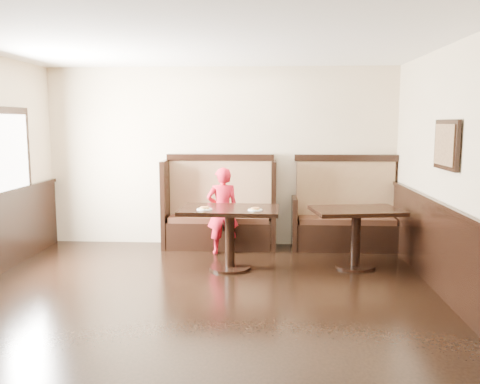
# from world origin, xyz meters

# --- Properties ---
(ground) EXTENTS (7.00, 7.00, 0.00)m
(ground) POSITION_xyz_m (0.00, 0.00, 0.00)
(ground) COLOR black
(ground) RESTS_ON ground
(room_shell) EXTENTS (7.00, 7.00, 7.00)m
(room_shell) POSITION_xyz_m (-0.30, 0.28, 0.67)
(room_shell) COLOR beige
(room_shell) RESTS_ON ground
(booth_main) EXTENTS (1.75, 0.72, 1.45)m
(booth_main) POSITION_xyz_m (0.00, 3.30, 0.53)
(booth_main) COLOR black
(booth_main) RESTS_ON ground
(booth_neighbor) EXTENTS (1.65, 0.72, 1.45)m
(booth_neighbor) POSITION_xyz_m (1.95, 3.29, 0.48)
(booth_neighbor) COLOR black
(booth_neighbor) RESTS_ON ground
(table_main) EXTENTS (1.32, 0.85, 0.82)m
(table_main) POSITION_xyz_m (0.25, 2.08, 0.63)
(table_main) COLOR black
(table_main) RESTS_ON ground
(table_neighbor) EXTENTS (1.26, 0.94, 0.80)m
(table_neighbor) POSITION_xyz_m (1.94, 2.24, 0.60)
(table_neighbor) COLOR black
(table_neighbor) RESTS_ON ground
(child) EXTENTS (0.52, 0.39, 1.29)m
(child) POSITION_xyz_m (0.08, 2.87, 0.65)
(child) COLOR red
(child) RESTS_ON ground
(pizza_plate_left) EXTENTS (0.20, 0.20, 0.04)m
(pizza_plate_left) POSITION_xyz_m (-0.07, 1.93, 0.84)
(pizza_plate_left) COLOR white
(pizza_plate_left) RESTS_ON table_main
(pizza_plate_right) EXTENTS (0.19, 0.19, 0.03)m
(pizza_plate_right) POSITION_xyz_m (0.59, 1.92, 0.84)
(pizza_plate_right) COLOR white
(pizza_plate_right) RESTS_ON table_main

